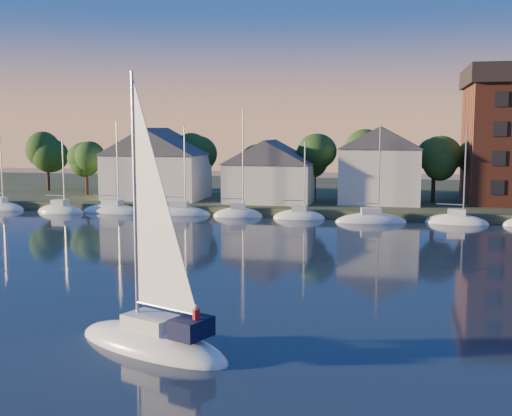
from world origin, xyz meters
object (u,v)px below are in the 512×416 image
(clubhouse_west, at_px, (157,162))
(clubhouse_centre, at_px, (270,170))
(clubhouse_east, at_px, (380,164))
(hero_sailboat, at_px, (154,337))

(clubhouse_west, height_order, clubhouse_centre, clubhouse_west)
(clubhouse_west, relative_size, clubhouse_east, 1.30)
(clubhouse_centre, bearing_deg, hero_sailboat, -84.59)
(clubhouse_west, bearing_deg, hero_sailboat, -68.85)
(clubhouse_west, relative_size, hero_sailboat, 0.95)
(clubhouse_east, xyz_separation_m, hero_sailboat, (-8.94, -55.45, -5.40))
(clubhouse_east, bearing_deg, clubhouse_centre, -171.87)
(clubhouse_west, distance_m, clubhouse_centre, 16.05)
(clubhouse_centre, xyz_separation_m, hero_sailboat, (5.06, -53.45, -4.54))
(clubhouse_centre, xyz_separation_m, clubhouse_east, (14.00, 2.00, 0.87))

